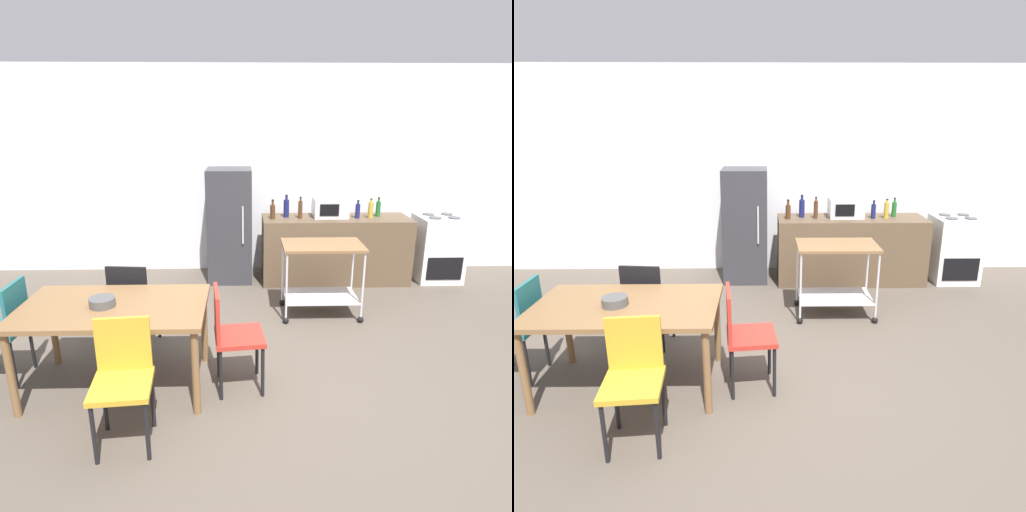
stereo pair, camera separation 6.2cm
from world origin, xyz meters
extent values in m
plane|color=brown|center=(0.00, 0.00, 0.00)|extent=(12.00, 12.00, 0.00)
cube|color=white|center=(0.00, 3.20, 1.45)|extent=(8.40, 0.12, 2.90)
cube|color=brown|center=(0.90, 2.60, 0.45)|extent=(2.00, 0.64, 0.90)
cube|color=brown|center=(-1.42, 0.07, 0.73)|extent=(1.50, 0.90, 0.04)
cylinder|color=brown|center=(-2.11, -0.32, 0.35)|extent=(0.06, 0.06, 0.71)
cylinder|color=brown|center=(-0.73, -0.32, 0.35)|extent=(0.06, 0.06, 0.71)
cylinder|color=brown|center=(-2.11, 0.46, 0.35)|extent=(0.06, 0.06, 0.71)
cylinder|color=brown|center=(-0.73, 0.46, 0.35)|extent=(0.06, 0.06, 0.71)
cube|color=#1E666B|center=(-2.28, 0.21, 0.69)|extent=(0.03, 0.38, 0.40)
cylinder|color=black|center=(-2.29, 0.38, 0.23)|extent=(0.03, 0.03, 0.45)
cylinder|color=black|center=(-2.29, 0.04, 0.23)|extent=(0.03, 0.03, 0.45)
cube|color=black|center=(-1.43, 0.79, 0.47)|extent=(0.44, 0.44, 0.04)
cube|color=black|center=(-1.45, 0.61, 0.69)|extent=(0.38, 0.06, 0.40)
cylinder|color=black|center=(-1.25, 0.95, 0.23)|extent=(0.03, 0.03, 0.45)
cylinder|color=black|center=(-1.59, 0.98, 0.23)|extent=(0.03, 0.03, 0.45)
cylinder|color=black|center=(-1.28, 0.61, 0.23)|extent=(0.03, 0.03, 0.45)
cylinder|color=black|center=(-1.62, 0.64, 0.23)|extent=(0.03, 0.03, 0.45)
cube|color=#B72D23|center=(-0.40, 0.03, 0.47)|extent=(0.44, 0.44, 0.04)
cube|color=#B72D23|center=(-0.58, 0.01, 0.69)|extent=(0.07, 0.38, 0.40)
cylinder|color=black|center=(-0.21, -0.12, 0.23)|extent=(0.03, 0.03, 0.45)
cylinder|color=black|center=(-0.25, 0.22, 0.23)|extent=(0.03, 0.03, 0.45)
cylinder|color=black|center=(-0.55, -0.16, 0.23)|extent=(0.03, 0.03, 0.45)
cylinder|color=black|center=(-0.59, 0.18, 0.23)|extent=(0.03, 0.03, 0.45)
cube|color=gold|center=(-1.19, -0.65, 0.47)|extent=(0.43, 0.43, 0.04)
cube|color=gold|center=(-1.20, -0.48, 0.69)|extent=(0.38, 0.06, 0.40)
cylinder|color=black|center=(-1.34, -0.84, 0.23)|extent=(0.03, 0.03, 0.45)
cylinder|color=black|center=(-1.01, -0.81, 0.23)|extent=(0.03, 0.03, 0.45)
cylinder|color=black|center=(-1.37, -0.50, 0.23)|extent=(0.03, 0.03, 0.45)
cylinder|color=black|center=(-1.03, -0.47, 0.23)|extent=(0.03, 0.03, 0.45)
cube|color=white|center=(2.35, 2.62, 0.45)|extent=(0.60, 0.60, 0.90)
cube|color=black|center=(2.35, 2.32, 0.25)|extent=(0.48, 0.01, 0.32)
cylinder|color=#47474C|center=(2.22, 2.50, 0.91)|extent=(0.16, 0.16, 0.02)
cylinder|color=#47474C|center=(2.48, 2.50, 0.91)|extent=(0.16, 0.16, 0.02)
cylinder|color=#47474C|center=(2.22, 2.74, 0.91)|extent=(0.16, 0.16, 0.02)
cylinder|color=#47474C|center=(2.48, 2.74, 0.91)|extent=(0.16, 0.16, 0.02)
cube|color=#333338|center=(-0.55, 2.70, 0.78)|extent=(0.60, 0.60, 1.55)
cylinder|color=silver|center=(-0.37, 2.39, 0.85)|extent=(0.02, 0.02, 0.50)
cube|color=brown|center=(0.52, 1.47, 0.83)|extent=(0.90, 0.56, 0.03)
cube|color=silver|center=(0.52, 1.47, 0.22)|extent=(0.83, 0.52, 0.02)
cylinder|color=silver|center=(0.10, 1.22, 0.45)|extent=(0.02, 0.02, 0.76)
sphere|color=black|center=(0.10, 1.22, 0.04)|extent=(0.07, 0.07, 0.07)
cylinder|color=silver|center=(0.94, 1.22, 0.45)|extent=(0.02, 0.02, 0.76)
sphere|color=black|center=(0.94, 1.22, 0.04)|extent=(0.07, 0.07, 0.07)
cylinder|color=silver|center=(0.10, 1.72, 0.45)|extent=(0.02, 0.02, 0.76)
sphere|color=black|center=(0.10, 1.72, 0.04)|extent=(0.07, 0.07, 0.07)
cylinder|color=silver|center=(0.94, 1.72, 0.45)|extent=(0.02, 0.02, 0.76)
sphere|color=black|center=(0.94, 1.72, 0.04)|extent=(0.07, 0.07, 0.07)
cylinder|color=#4C2D19|center=(0.03, 2.55, 0.99)|extent=(0.07, 0.07, 0.19)
cylinder|color=#4C2D19|center=(0.03, 2.55, 1.12)|extent=(0.03, 0.03, 0.06)
cylinder|color=black|center=(0.03, 2.55, 1.15)|extent=(0.03, 0.03, 0.01)
cylinder|color=navy|center=(0.22, 2.65, 1.02)|extent=(0.08, 0.08, 0.24)
cylinder|color=navy|center=(0.22, 2.65, 1.17)|extent=(0.03, 0.03, 0.06)
cylinder|color=black|center=(0.22, 2.65, 1.20)|extent=(0.04, 0.04, 0.01)
cylinder|color=#4C2D19|center=(0.40, 2.57, 1.02)|extent=(0.06, 0.06, 0.23)
cylinder|color=#4C2D19|center=(0.40, 2.57, 1.16)|extent=(0.03, 0.03, 0.05)
cylinder|color=black|center=(0.40, 2.57, 1.19)|extent=(0.03, 0.03, 0.01)
cube|color=silver|center=(0.82, 2.64, 1.03)|extent=(0.46, 0.34, 0.26)
cube|color=black|center=(0.78, 2.47, 1.03)|extent=(0.25, 0.01, 0.16)
cylinder|color=navy|center=(1.18, 2.56, 1.00)|extent=(0.06, 0.06, 0.19)
cylinder|color=navy|center=(1.18, 2.56, 1.11)|extent=(0.03, 0.03, 0.04)
cylinder|color=black|center=(1.18, 2.56, 1.14)|extent=(0.03, 0.03, 0.01)
cylinder|color=gold|center=(1.35, 2.56, 1.01)|extent=(0.07, 0.07, 0.22)
cylinder|color=gold|center=(1.35, 2.56, 1.14)|extent=(0.03, 0.03, 0.04)
cylinder|color=black|center=(1.35, 2.56, 1.16)|extent=(0.03, 0.03, 0.01)
cylinder|color=#1E6628|center=(1.48, 2.66, 1.00)|extent=(0.06, 0.06, 0.20)
cylinder|color=#1E6628|center=(1.48, 2.66, 1.12)|extent=(0.03, 0.03, 0.05)
cylinder|color=black|center=(1.48, 2.66, 1.16)|extent=(0.03, 0.03, 0.01)
cylinder|color=#4C4C4C|center=(-1.50, 0.04, 0.79)|extent=(0.21, 0.21, 0.07)
camera|label=1|loc=(-0.35, -3.27, 2.20)|focal=31.12mm
camera|label=2|loc=(-0.29, -3.27, 2.20)|focal=31.12mm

